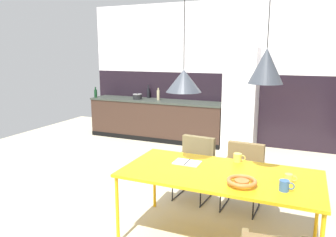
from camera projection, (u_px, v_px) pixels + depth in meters
ground_plane at (147, 208)px, 4.10m from camera, size 9.18×9.18×0.00m
back_wall_splashback_dark at (219, 108)px, 7.08m from camera, size 6.07×0.12×1.50m
back_wall_panel_upper at (221, 37)px, 6.78m from camera, size 6.07×0.12×1.50m
kitchen_counter at (156, 119)px, 7.33m from camera, size 3.12×0.63×0.89m
refrigerator_column at (241, 99)px, 6.49m from camera, size 0.64×0.60×2.03m
dining_table at (220, 176)px, 3.26m from camera, size 1.96×0.96×0.76m
armchair_facing_counter at (195, 161)px, 4.36m from camera, size 0.52×0.51×0.81m
armchair_corner_seat at (243, 168)px, 4.05m from camera, size 0.51×0.49×0.81m
fruit_bowl at (242, 181)px, 2.91m from camera, size 0.27×0.27×0.07m
open_book at (187, 163)px, 3.52m from camera, size 0.28×0.20×0.02m
mug_short_terracotta at (289, 178)px, 3.00m from camera, size 0.11×0.07×0.08m
mug_glass_clear at (285, 186)px, 2.81m from camera, size 0.13×0.09×0.10m
mug_dark_espresso at (238, 158)px, 3.56m from camera, size 0.13×0.09×0.09m
cooking_pot at (137, 97)px, 7.34m from camera, size 0.21×0.21×0.15m
bottle_spice_small at (148, 93)px, 7.54m from camera, size 0.07×0.07×0.31m
bottle_vinegar_dark at (96, 93)px, 7.62m from camera, size 0.07×0.07×0.25m
bottle_wine_green at (158, 95)px, 7.19m from camera, size 0.06×0.06×0.27m
pendant_lamp_over_table_near at (184, 81)px, 3.21m from camera, size 0.36×0.36×1.40m
pendant_lamp_over_table_far at (266, 66)px, 2.85m from camera, size 0.31×0.31×1.29m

